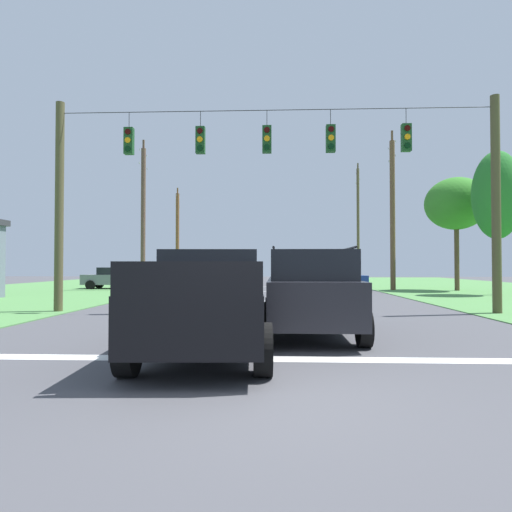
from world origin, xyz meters
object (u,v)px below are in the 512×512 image
(pickup_truck, at_px, (209,301))
(utility_pole_mid_right, at_px, (393,212))
(distant_car_crossing_white, at_px, (208,279))
(distant_car_oncoming, at_px, (115,278))
(utility_pole_far_right, at_px, (358,222))
(suv_black, at_px, (310,290))
(utility_pole_far_left, at_px, (177,236))
(tree_roadside_far_right, at_px, (497,195))
(utility_pole_mid_left, at_px, (143,215))
(distant_car_far_parked, at_px, (332,279))
(overhead_signal_span, at_px, (271,190))
(tree_roadside_right, at_px, (456,204))

(pickup_truck, distance_m, utility_pole_mid_right, 23.11)
(distant_car_crossing_white, relative_size, distant_car_oncoming, 1.01)
(utility_pole_far_right, bearing_deg, suv_black, -103.03)
(utility_pole_far_left, relative_size, tree_roadside_far_right, 1.13)
(utility_pole_mid_right, distance_m, utility_pole_mid_left, 16.74)
(distant_car_crossing_white, relative_size, utility_pole_mid_left, 0.43)
(distant_car_crossing_white, bearing_deg, utility_pole_far_right, 47.81)
(distant_car_far_parked, xyz_separation_m, utility_pole_mid_left, (-12.56, 0.84, 4.26))
(distant_car_oncoming, height_order, tree_roadside_far_right, tree_roadside_far_right)
(distant_car_crossing_white, bearing_deg, utility_pole_mid_left, 162.73)
(overhead_signal_span, xyz_separation_m, pickup_truck, (-1.17, -6.81, -3.33))
(utility_pole_mid_right, bearing_deg, utility_pole_mid_left, -179.25)
(distant_car_crossing_white, distance_m, utility_pole_far_left, 14.85)
(utility_pole_far_right, relative_size, tree_roadside_right, 1.52)
(distant_car_oncoming, height_order, utility_pole_far_left, utility_pole_far_left)
(overhead_signal_span, distance_m, distant_car_far_parked, 13.91)
(overhead_signal_span, xyz_separation_m, utility_pole_mid_right, (7.98, 13.98, 0.92))
(overhead_signal_span, relative_size, utility_pole_mid_left, 1.53)
(utility_pole_mid_right, distance_m, tree_roadside_right, 4.04)
(distant_car_crossing_white, distance_m, utility_pole_mid_left, 6.46)
(distant_car_far_parked, height_order, tree_roadside_right, tree_roadside_right)
(utility_pole_mid_right, bearing_deg, distant_car_crossing_white, -172.17)
(utility_pole_far_left, xyz_separation_m, tree_roadside_far_right, (21.58, -16.46, 1.05))
(distant_car_far_parked, relative_size, utility_pole_far_right, 0.39)
(pickup_truck, xyz_separation_m, suv_black, (2.11, 2.12, 0.09))
(distant_car_oncoming, bearing_deg, tree_roadside_far_right, -13.76)
(suv_black, bearing_deg, utility_pole_mid_right, 69.32)
(distant_car_oncoming, height_order, tree_roadside_right, tree_roadside_right)
(pickup_truck, height_order, distant_car_far_parked, pickup_truck)
(distant_car_oncoming, xyz_separation_m, tree_roadside_right, (23.13, -1.57, 4.88))
(overhead_signal_span, relative_size, distant_car_crossing_white, 3.52)
(utility_pole_far_left, bearing_deg, pickup_truck, -76.30)
(distant_car_oncoming, height_order, distant_car_far_parked, same)
(suv_black, relative_size, utility_pole_mid_left, 0.47)
(overhead_signal_span, relative_size, distant_car_oncoming, 3.54)
(distant_car_oncoming, bearing_deg, tree_roadside_right, -3.89)
(distant_car_far_parked, relative_size, tree_roadside_far_right, 0.55)
(utility_pole_far_left, height_order, tree_roadside_right, utility_pole_far_left)
(tree_roadside_right, bearing_deg, utility_pole_far_right, 108.41)
(tree_roadside_right, bearing_deg, utility_pole_far_left, 149.85)
(distant_car_far_parked, bearing_deg, overhead_signal_span, -106.40)
(distant_car_crossing_white, bearing_deg, tree_roadside_far_right, -10.18)
(tree_roadside_far_right, bearing_deg, utility_pole_mid_right, 133.95)
(utility_pole_mid_left, height_order, tree_roadside_right, utility_pole_mid_left)
(distant_car_oncoming, height_order, utility_pole_mid_right, utility_pole_mid_right)
(pickup_truck, xyz_separation_m, distant_car_far_parked, (4.97, 19.73, -0.18))
(utility_pole_mid_left, bearing_deg, tree_roadside_right, -0.59)
(overhead_signal_span, height_order, distant_car_far_parked, overhead_signal_span)
(distant_car_far_parked, bearing_deg, utility_pole_far_left, 135.09)
(utility_pole_far_right, xyz_separation_m, tree_roadside_far_right, (4.50, -16.29, -0.19))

